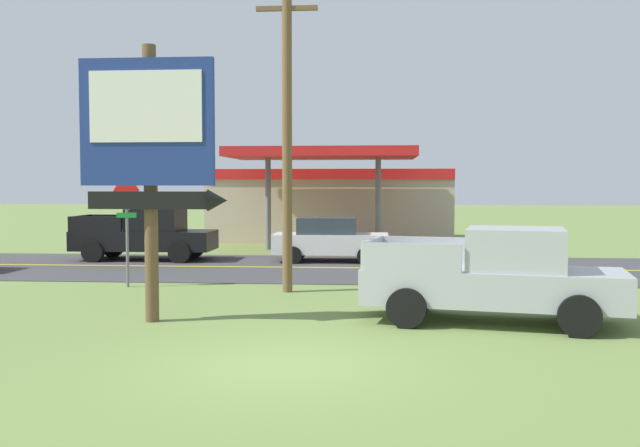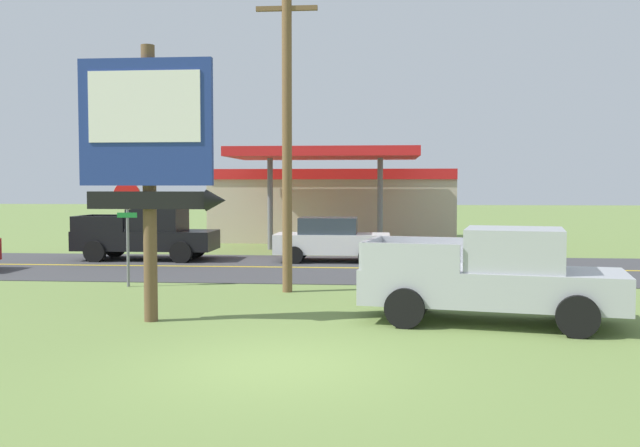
{
  "view_description": "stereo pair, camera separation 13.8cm",
  "coord_description": "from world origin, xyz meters",
  "px_view_note": "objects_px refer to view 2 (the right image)",
  "views": [
    {
      "loc": [
        1.52,
        -10.85,
        2.84
      ],
      "look_at": [
        0.0,
        8.0,
        1.8
      ],
      "focal_mm": 39.66,
      "sensor_mm": 36.0,
      "label": 1
    },
    {
      "loc": [
        1.66,
        -10.84,
        2.84
      ],
      "look_at": [
        0.0,
        8.0,
        1.8
      ],
      "focal_mm": 39.66,
      "sensor_mm": 36.0,
      "label": 2
    }
  ],
  "objects_px": {
    "car_white_mid_lane": "(331,239)",
    "stop_sign": "(127,214)",
    "motel_sign": "(149,144)",
    "utility_pole": "(287,116)",
    "gas_station": "(334,202)",
    "pickup_silver_parked_on_lawn": "(494,277)",
    "pickup_black_on_road": "(148,235)"
  },
  "relations": [
    {
      "from": "motel_sign",
      "to": "utility_pole",
      "type": "distance_m",
      "value": 5.01
    },
    {
      "from": "stop_sign",
      "to": "gas_station",
      "type": "distance_m",
      "value": 17.84
    },
    {
      "from": "motel_sign",
      "to": "pickup_silver_parked_on_lawn",
      "type": "bearing_deg",
      "value": 4.33
    },
    {
      "from": "stop_sign",
      "to": "utility_pole",
      "type": "xyz_separation_m",
      "value": [
        4.55,
        -0.55,
        2.61
      ]
    },
    {
      "from": "pickup_silver_parked_on_lawn",
      "to": "gas_station",
      "type": "bearing_deg",
      "value": 102.46
    },
    {
      "from": "gas_station",
      "to": "car_white_mid_lane",
      "type": "relative_size",
      "value": 2.86
    },
    {
      "from": "pickup_black_on_road",
      "to": "gas_station",
      "type": "bearing_deg",
      "value": 58.86
    },
    {
      "from": "gas_station",
      "to": "pickup_silver_parked_on_lawn",
      "type": "relative_size",
      "value": 2.19
    },
    {
      "from": "pickup_silver_parked_on_lawn",
      "to": "car_white_mid_lane",
      "type": "height_order",
      "value": "pickup_silver_parked_on_lawn"
    },
    {
      "from": "motel_sign",
      "to": "stop_sign",
      "type": "bearing_deg",
      "value": 115.17
    },
    {
      "from": "pickup_black_on_road",
      "to": "motel_sign",
      "type": "bearing_deg",
      "value": -71.0
    },
    {
      "from": "pickup_black_on_road",
      "to": "car_white_mid_lane",
      "type": "height_order",
      "value": "pickup_black_on_road"
    },
    {
      "from": "pickup_silver_parked_on_lawn",
      "to": "car_white_mid_lane",
      "type": "bearing_deg",
      "value": 110.28
    },
    {
      "from": "motel_sign",
      "to": "utility_pole",
      "type": "relative_size",
      "value": 0.65
    },
    {
      "from": "car_white_mid_lane",
      "to": "gas_station",
      "type": "bearing_deg",
      "value": 93.47
    },
    {
      "from": "motel_sign",
      "to": "stop_sign",
      "type": "height_order",
      "value": "motel_sign"
    },
    {
      "from": "utility_pole",
      "to": "pickup_silver_parked_on_lawn",
      "type": "distance_m",
      "value": 7.16
    },
    {
      "from": "motel_sign",
      "to": "pickup_silver_parked_on_lawn",
      "type": "xyz_separation_m",
      "value": [
        7.02,
        0.53,
        -2.7
      ]
    },
    {
      "from": "utility_pole",
      "to": "car_white_mid_lane",
      "type": "relative_size",
      "value": 2.07
    },
    {
      "from": "utility_pole",
      "to": "gas_station",
      "type": "distance_m",
      "value": 18.0
    },
    {
      "from": "gas_station",
      "to": "car_white_mid_lane",
      "type": "bearing_deg",
      "value": -86.53
    },
    {
      "from": "motel_sign",
      "to": "car_white_mid_lane",
      "type": "bearing_deg",
      "value": 76.3
    },
    {
      "from": "pickup_black_on_road",
      "to": "utility_pole",
      "type": "bearing_deg",
      "value": -49.62
    },
    {
      "from": "pickup_silver_parked_on_lawn",
      "to": "stop_sign",
      "type": "bearing_deg",
      "value": 154.79
    },
    {
      "from": "stop_sign",
      "to": "utility_pole",
      "type": "distance_m",
      "value": 5.27
    },
    {
      "from": "car_white_mid_lane",
      "to": "stop_sign",
      "type": "bearing_deg",
      "value": -127.14
    },
    {
      "from": "utility_pole",
      "to": "car_white_mid_lane",
      "type": "xyz_separation_m",
      "value": [
        0.63,
        7.39,
        -3.81
      ]
    },
    {
      "from": "motel_sign",
      "to": "utility_pole",
      "type": "bearing_deg",
      "value": 62.98
    },
    {
      "from": "utility_pole",
      "to": "pickup_silver_parked_on_lawn",
      "type": "xyz_separation_m",
      "value": [
        4.79,
        -3.85,
        -3.68
      ]
    },
    {
      "from": "utility_pole",
      "to": "pickup_black_on_road",
      "type": "bearing_deg",
      "value": 130.38
    },
    {
      "from": "motel_sign",
      "to": "car_white_mid_lane",
      "type": "distance_m",
      "value": 12.44
    },
    {
      "from": "stop_sign",
      "to": "gas_station",
      "type": "relative_size",
      "value": 0.25
    }
  ]
}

